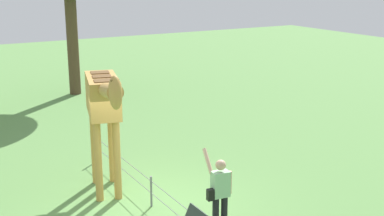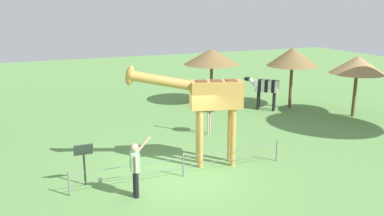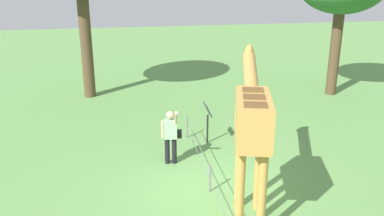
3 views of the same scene
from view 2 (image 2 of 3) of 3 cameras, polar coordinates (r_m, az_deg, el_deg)
name	(u,v)px [view 2 (image 2 of 3)]	position (r m, az deg, el deg)	size (l,w,h in m)	color
ground_plane	(182,175)	(13.32, -1.37, -9.33)	(60.00, 60.00, 0.00)	#60934C
giraffe	(207,99)	(13.46, 2.03, 1.27)	(3.83, 1.46, 3.48)	#C69347
visitor	(135,166)	(11.73, -7.89, -8.06)	(0.65, 0.59, 1.72)	black
zebra	(265,87)	(21.30, 10.17, 2.83)	(1.54, 1.44, 1.66)	black
ostrich	(209,107)	(16.99, 2.38, 0.15)	(0.70, 0.56, 2.25)	#CC9E93
shade_hut_near	(212,57)	(22.01, 2.75, 7.14)	(2.99, 2.99, 3.01)	brown
shade_hut_far	(357,65)	(20.97, 22.04, 5.57)	(2.56, 2.56, 2.95)	brown
shade_hut_aside	(292,57)	(21.68, 13.81, 6.92)	(2.59, 2.59, 3.17)	brown
info_sign	(84,155)	(12.72, -14.84, -6.39)	(0.56, 0.21, 1.32)	black
wire_fence	(183,165)	(13.07, -1.22, -7.87)	(7.05, 0.05, 0.75)	slate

